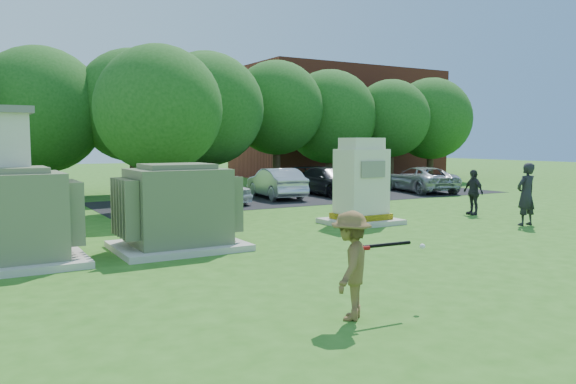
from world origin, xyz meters
TOP-DOWN VIEW (x-y plane):
  - ground at (0.00, 0.00)m, footprint 120.00×120.00m
  - brick_building at (18.00, 27.00)m, footprint 15.00×8.00m
  - parking_strip at (7.00, 13.50)m, footprint 20.00×6.00m
  - transformer_left at (-6.50, 4.50)m, footprint 3.00×2.40m
  - transformer_right at (-2.80, 4.50)m, footprint 3.00×2.40m
  - generator_cabinet at (3.61, 5.58)m, footprint 2.23×1.83m
  - picnic_table at (-0.56, 8.82)m, footprint 1.98×1.49m
  - batter at (-2.44, -1.97)m, footprint 1.17×1.13m
  - person_by_generator at (7.81, 2.72)m, footprint 0.72×0.48m
  - person_at_picnic at (-0.10, 7.38)m, footprint 0.92×0.78m
  - person_walking_right at (8.42, 5.32)m, footprint 0.53×0.99m
  - car_white at (1.68, 13.34)m, footprint 2.79×4.31m
  - car_silver_a at (5.23, 14.00)m, footprint 2.01×4.37m
  - car_dark at (8.13, 13.76)m, footprint 2.13×4.77m
  - car_silver_b at (13.19, 12.98)m, footprint 3.19×5.06m
  - batting_equipment at (-1.76, -2.00)m, footprint 1.43×0.19m
  - tree_row at (1.75, 18.50)m, footprint 41.30×13.30m

SIDE VIEW (x-z plane):
  - ground at x=0.00m, z-range 0.00..0.00m
  - parking_strip at x=7.00m, z-range 0.00..0.01m
  - picnic_table at x=-0.56m, z-range 0.11..0.95m
  - car_silver_b at x=13.19m, z-range 0.00..1.30m
  - car_dark at x=8.13m, z-range 0.00..1.36m
  - car_white at x=1.68m, z-range 0.00..1.36m
  - car_silver_a at x=5.23m, z-range 0.00..1.39m
  - batter at x=-2.44m, z-range 0.00..1.60m
  - person_walking_right at x=8.42m, z-range 0.00..1.61m
  - person_at_picnic at x=-0.10m, z-range 0.00..1.67m
  - transformer_left at x=-6.50m, z-range -0.07..2.00m
  - transformer_right at x=-2.80m, z-range -0.07..2.00m
  - person_by_generator at x=7.81m, z-range 0.00..1.95m
  - batting_equipment at x=-1.76m, z-range 0.94..1.12m
  - generator_cabinet at x=3.61m, z-range -0.17..2.55m
  - brick_building at x=18.00m, z-range 0.00..8.00m
  - tree_row at x=1.75m, z-range 0.50..7.80m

